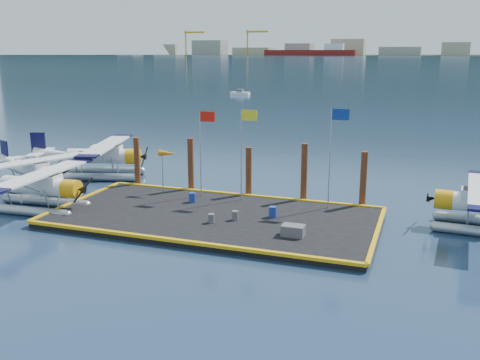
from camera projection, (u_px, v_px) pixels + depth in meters
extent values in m
plane|color=#182D48|center=(214.00, 221.00, 33.59)|extent=(4000.00, 4000.00, 0.00)
cube|color=black|center=(214.00, 218.00, 33.54)|extent=(20.00, 10.00, 0.40)
cube|color=black|center=(427.00, 55.00, 1040.97)|extent=(3000.00, 500.00, 0.30)
cube|color=#5F0E0D|center=(310.00, 53.00, 878.37)|extent=(150.00, 22.00, 10.00)
cube|color=silver|center=(334.00, 47.00, 863.30)|extent=(30.00, 16.00, 12.00)
cylinder|color=#DEA00D|center=(186.00, 43.00, 983.68)|extent=(2.40, 2.40, 44.00)
cylinder|color=#DEA00D|center=(247.00, 42.00, 944.90)|extent=(2.40, 2.40, 44.00)
cube|color=black|center=(432.00, 2.00, 1287.06)|extent=(2200.00, 500.00, 240.00)
cone|color=black|center=(299.00, 53.00, 1520.36)|extent=(1400.00, 1400.00, 520.00)
cone|color=black|center=(409.00, 53.00, 1469.22)|extent=(1300.00, 1300.00, 430.00)
cylinder|color=#99A1A7|center=(46.00, 201.00, 36.76)|extent=(6.42, 0.99, 0.62)
cylinder|color=#99A1A7|center=(24.00, 211.00, 34.64)|extent=(6.42, 0.99, 0.62)
cylinder|color=silver|center=(36.00, 186.00, 35.31)|extent=(4.86, 1.41, 1.14)
cube|color=silver|center=(43.00, 181.00, 35.06)|extent=(2.33, 1.27, 0.93)
cube|color=black|center=(47.00, 179.00, 34.92)|extent=(1.51, 1.17, 0.57)
cylinder|color=orange|center=(71.00, 189.00, 34.59)|extent=(1.10, 1.26, 1.20)
cube|color=black|center=(83.00, 190.00, 34.35)|extent=(0.20, 2.30, 1.16)
cube|color=silver|center=(43.00, 174.00, 34.93)|extent=(2.09, 9.36, 0.12)
cube|color=black|center=(80.00, 160.00, 39.08)|extent=(1.60, 1.02, 0.13)
cylinder|color=#99A1A7|center=(47.00, 185.00, 41.10)|extent=(5.94, 3.07, 0.60)
cylinder|color=#99A1A7|center=(19.00, 191.00, 39.54)|extent=(5.94, 3.07, 0.60)
cylinder|color=silver|center=(33.00, 171.00, 39.87)|extent=(4.72, 2.90, 1.10)
cube|color=silver|center=(36.00, 168.00, 39.38)|extent=(2.47, 1.90, 0.90)
cube|color=black|center=(38.00, 165.00, 39.13)|extent=(1.71, 1.53, 0.55)
cylinder|color=orange|center=(50.00, 176.00, 38.13)|extent=(1.39, 1.47, 1.16)
cube|color=black|center=(56.00, 178.00, 37.56)|extent=(0.96, 2.07, 1.13)
cube|color=silver|center=(35.00, 161.00, 39.26)|extent=(5.03, 8.88, 0.12)
cube|color=black|center=(88.00, 153.00, 42.31)|extent=(1.74, 1.44, 0.13)
cube|color=black|center=(5.00, 151.00, 42.72)|extent=(1.06, 0.56, 1.71)
cube|color=silver|center=(6.00, 159.00, 42.81)|extent=(2.21, 3.49, 0.10)
cylinder|color=#99A1A7|center=(102.00, 170.00, 46.03)|extent=(6.81, 2.54, 0.67)
cylinder|color=#99A1A7|center=(93.00, 177.00, 43.66)|extent=(6.81, 2.54, 0.67)
cylinder|color=silver|center=(99.00, 156.00, 44.47)|extent=(5.31, 2.60, 1.22)
cube|color=silver|center=(107.00, 152.00, 44.34)|extent=(2.69, 1.85, 1.00)
cube|color=black|center=(111.00, 149.00, 44.27)|extent=(1.82, 1.55, 0.61)
cylinder|color=orange|center=(133.00, 157.00, 44.30)|extent=(1.42, 1.55, 1.29)
cube|color=black|center=(145.00, 157.00, 44.25)|extent=(0.75, 2.40, 1.25)
cube|color=silver|center=(106.00, 145.00, 44.21)|extent=(4.36, 10.08, 0.13)
cube|color=black|center=(122.00, 136.00, 48.84)|extent=(1.88, 1.42, 0.14)
cube|color=black|center=(87.00, 156.00, 39.57)|extent=(1.88, 1.42, 0.14)
cube|color=black|center=(38.00, 144.00, 44.53)|extent=(1.21, 0.47, 1.89)
cube|color=silver|center=(40.00, 152.00, 44.69)|extent=(2.00, 3.91, 0.11)
cube|color=black|center=(476.00, 194.00, 31.38)|extent=(1.50, 1.16, 0.56)
cylinder|color=orange|center=(444.00, 200.00, 32.18)|extent=(1.10, 1.25, 1.19)
cube|color=black|center=(428.00, 198.00, 32.51)|extent=(0.21, 2.28, 1.15)
cylinder|color=#4F4E53|center=(235.00, 215.00, 32.40)|extent=(0.40, 0.40, 0.57)
cylinder|color=#4F4E53|center=(211.00, 218.00, 31.90)|extent=(0.39, 0.39, 0.55)
cylinder|color=navy|center=(273.00, 212.00, 32.96)|extent=(0.48, 0.48, 0.67)
cylinder|color=navy|center=(192.00, 197.00, 36.18)|extent=(0.47, 0.47, 0.66)
cube|color=#4F4E53|center=(293.00, 231.00, 29.63)|extent=(1.25, 0.83, 0.63)
cylinder|color=#9999A1|center=(201.00, 154.00, 37.07)|extent=(0.08, 0.08, 6.00)
cube|color=red|center=(207.00, 117.00, 36.26)|extent=(1.10, 0.03, 0.70)
cylinder|color=#9999A1|center=(241.00, 156.00, 36.07)|extent=(0.08, 0.08, 6.20)
cube|color=yellow|center=(249.00, 115.00, 35.24)|extent=(1.10, 0.03, 0.70)
cylinder|color=#9999A1|center=(330.00, 159.00, 34.10)|extent=(0.08, 0.08, 6.50)
cube|color=navy|center=(340.00, 114.00, 33.23)|extent=(1.10, 0.03, 0.70)
cylinder|color=#9999A1|center=(163.00, 172.00, 38.39)|extent=(0.07, 0.07, 3.00)
cone|color=#CE710B|center=(168.00, 153.00, 37.90)|extent=(1.40, 0.44, 0.44)
cylinder|color=#472714|center=(137.00, 163.00, 40.80)|extent=(0.44, 0.44, 4.00)
cylinder|color=#472714|center=(191.00, 166.00, 39.33)|extent=(0.44, 0.44, 4.20)
cylinder|color=#472714|center=(249.00, 174.00, 37.92)|extent=(0.44, 0.44, 3.80)
cylinder|color=#472714|center=(304.00, 175.00, 36.57)|extent=(0.44, 0.44, 4.30)
cylinder|color=#472714|center=(363.00, 181.00, 35.31)|extent=(0.44, 0.44, 4.00)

